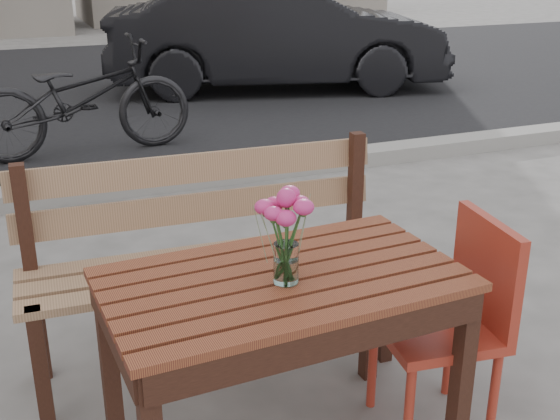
# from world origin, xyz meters

# --- Properties ---
(street) EXTENTS (30.00, 8.12, 0.12)m
(street) POSITION_xyz_m (0.00, 5.06, 0.03)
(street) COLOR black
(street) RESTS_ON ground
(main_table) EXTENTS (1.18, 0.72, 0.71)m
(main_table) POSITION_xyz_m (0.21, 0.00, 0.59)
(main_table) COLOR #561E16
(main_table) RESTS_ON ground
(main_bench) EXTENTS (1.55, 0.53, 0.95)m
(main_bench) POSITION_xyz_m (0.17, 0.70, 0.58)
(main_bench) COLOR #936A4C
(main_bench) RESTS_ON ground
(red_chair) EXTENTS (0.45, 0.45, 0.81)m
(red_chair) POSITION_xyz_m (0.86, -0.06, 0.47)
(red_chair) COLOR #A93020
(red_chair) RESTS_ON ground
(main_vase) EXTENTS (0.17, 0.17, 0.31)m
(main_vase) POSITION_xyz_m (0.20, -0.05, 0.90)
(main_vase) COLOR white
(main_vase) RESTS_ON main_table
(parked_car) EXTENTS (4.25, 2.39, 1.33)m
(parked_car) POSITION_xyz_m (2.66, 6.17, 0.66)
(parked_car) COLOR black
(parked_car) RESTS_ON ground
(bicycle) EXTENTS (1.88, 0.75, 0.97)m
(bicycle) POSITION_xyz_m (0.09, 4.14, 0.49)
(bicycle) COLOR black
(bicycle) RESTS_ON ground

